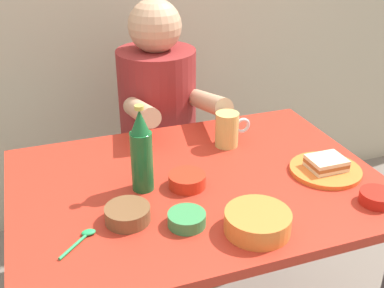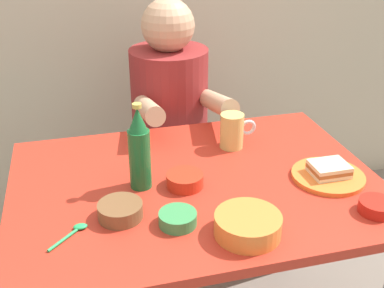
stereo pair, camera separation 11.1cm
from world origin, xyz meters
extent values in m
cube|color=#B72D1E|center=(0.00, 0.00, 0.72)|extent=(1.10, 0.80, 0.03)
cylinder|color=#3F3F44|center=(-0.49, 0.34, 0.35)|extent=(0.05, 0.05, 0.71)
cylinder|color=#3F3F44|center=(0.49, 0.34, 0.35)|extent=(0.05, 0.05, 0.71)
cylinder|color=#4C4C51|center=(0.05, 0.63, 0.21)|extent=(0.08, 0.08, 0.41)
cylinder|color=#2D2D33|center=(0.05, 0.63, 0.43)|extent=(0.34, 0.34, 0.04)
cylinder|color=maroon|center=(0.05, 0.63, 0.71)|extent=(0.32, 0.32, 0.52)
sphere|color=tan|center=(0.05, 0.63, 1.06)|extent=(0.21, 0.21, 0.21)
cylinder|color=tan|center=(-0.08, 0.38, 0.82)|extent=(0.07, 0.31, 0.14)
cylinder|color=tan|center=(0.18, 0.38, 0.82)|extent=(0.07, 0.31, 0.14)
cylinder|color=orange|center=(0.39, -0.09, 0.75)|extent=(0.22, 0.22, 0.01)
cube|color=beige|center=(0.39, -0.09, 0.76)|extent=(0.11, 0.09, 0.01)
cube|color=#9E592D|center=(0.39, -0.09, 0.77)|extent=(0.11, 0.09, 0.01)
cube|color=beige|center=(0.39, -0.09, 0.78)|extent=(0.11, 0.09, 0.01)
cylinder|color=#D1BC66|center=(0.17, 0.19, 0.80)|extent=(0.08, 0.08, 0.12)
torus|color=silver|center=(0.23, 0.19, 0.81)|extent=(0.06, 0.01, 0.06)
cylinder|color=#19602D|center=(-0.16, 0.01, 0.83)|extent=(0.06, 0.06, 0.18)
cone|color=#19602D|center=(-0.16, 0.01, 0.95)|extent=(0.05, 0.05, 0.07)
cylinder|color=#BFB74C|center=(-0.16, 0.01, 1.00)|extent=(0.03, 0.03, 0.01)
cylinder|color=#B21E14|center=(0.43, -0.28, 0.76)|extent=(0.10, 0.10, 0.03)
cylinder|color=maroon|center=(0.43, -0.28, 0.76)|extent=(0.08, 0.08, 0.02)
cylinder|color=orange|center=(0.06, -0.28, 0.77)|extent=(0.17, 0.17, 0.05)
cylinder|color=#B25B2D|center=(0.06, -0.28, 0.78)|extent=(0.14, 0.14, 0.02)
cylinder|color=#388C4C|center=(-0.10, -0.20, 0.76)|extent=(0.10, 0.10, 0.03)
cylinder|color=#5B643A|center=(-0.10, -0.20, 0.77)|extent=(0.08, 0.08, 0.02)
cylinder|color=red|center=(-0.04, -0.02, 0.76)|extent=(0.11, 0.11, 0.04)
cylinder|color=#A33521|center=(-0.04, -0.02, 0.77)|extent=(0.09, 0.09, 0.02)
cylinder|color=brown|center=(-0.24, -0.13, 0.76)|extent=(0.12, 0.12, 0.04)
cylinder|color=brown|center=(-0.24, -0.13, 0.77)|extent=(0.10, 0.10, 0.02)
cylinder|color=#26A559|center=(-0.39, -0.19, 0.74)|extent=(0.09, 0.08, 0.01)
ellipsoid|color=#26A559|center=(-0.35, -0.15, 0.75)|extent=(0.04, 0.02, 0.01)
camera|label=1|loc=(-0.42, -1.14, 1.48)|focal=44.11mm
camera|label=2|loc=(-0.32, -1.17, 1.48)|focal=44.11mm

